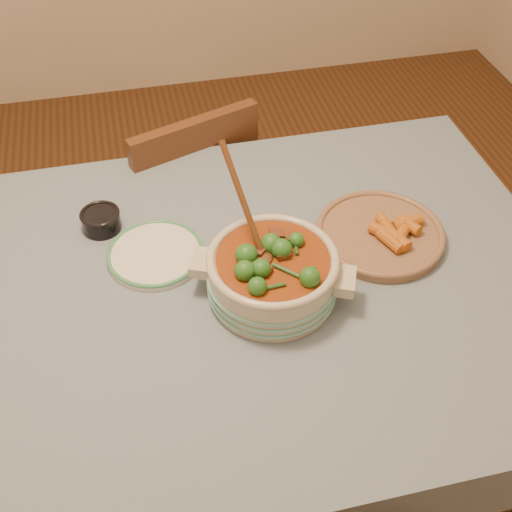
{
  "coord_description": "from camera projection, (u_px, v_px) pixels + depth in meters",
  "views": [
    {
      "loc": [
        -0.1,
        -0.96,
        1.81
      ],
      "look_at": [
        0.12,
        -0.01,
        0.85
      ],
      "focal_mm": 45.0,
      "sensor_mm": 36.0,
      "label": 1
    }
  ],
  "objects": [
    {
      "name": "dining_table",
      "position": [
        204.0,
        318.0,
        1.49
      ],
      "size": [
        1.68,
        1.08,
        0.76
      ],
      "color": "brown",
      "rests_on": "floor"
    },
    {
      "name": "floor",
      "position": [
        216.0,
        458.0,
        1.95
      ],
      "size": [
        4.5,
        4.5,
        0.0
      ],
      "primitive_type": "plane",
      "color": "#442713",
      "rests_on": "ground"
    },
    {
      "name": "white_plate",
      "position": [
        155.0,
        254.0,
        1.49
      ],
      "size": [
        0.25,
        0.25,
        0.02
      ],
      "rotation": [
        0.0,
        0.0,
        -0.13
      ],
      "color": "silver",
      "rests_on": "dining_table"
    },
    {
      "name": "fried_plate",
      "position": [
        380.0,
        232.0,
        1.53
      ],
      "size": [
        0.36,
        0.36,
        0.05
      ],
      "rotation": [
        0.0,
        0.0,
        -0.24
      ],
      "color": "#9D7357",
      "rests_on": "dining_table"
    },
    {
      "name": "condiment_bowl",
      "position": [
        101.0,
        219.0,
        1.55
      ],
      "size": [
        0.1,
        0.1,
        0.05
      ],
      "rotation": [
        0.0,
        0.0,
        0.0
      ],
      "color": "black",
      "rests_on": "dining_table"
    },
    {
      "name": "stew_casserole",
      "position": [
        272.0,
        271.0,
        1.37
      ],
      "size": [
        0.36,
        0.36,
        0.33
      ],
      "rotation": [
        0.0,
        0.0,
        -0.4
      ],
      "color": "beige",
      "rests_on": "dining_table"
    },
    {
      "name": "chair_far",
      "position": [
        186.0,
        204.0,
        2.07
      ],
      "size": [
        0.5,
        0.5,
        0.84
      ],
      "rotation": [
        0.0,
        0.0,
        3.48
      ],
      "color": "#512D18",
      "rests_on": "floor"
    }
  ]
}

